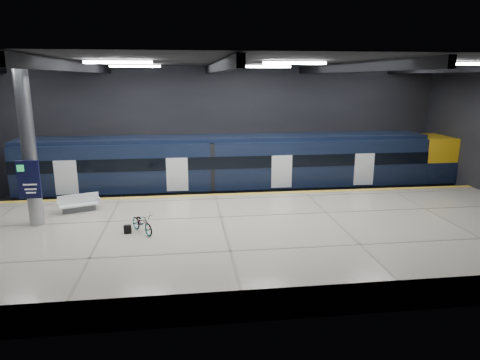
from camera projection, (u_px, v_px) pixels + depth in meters
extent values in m
plane|color=black|center=(219.00, 232.00, 20.79)|extent=(30.00, 30.00, 0.00)
cube|color=black|center=(209.00, 130.00, 27.57)|extent=(30.00, 0.10, 8.00)
cube|color=black|center=(241.00, 197.00, 12.14)|extent=(30.00, 0.10, 8.00)
cube|color=black|center=(217.00, 61.00, 18.92)|extent=(30.00, 16.00, 0.10)
cube|color=black|center=(77.00, 67.00, 18.23)|extent=(0.25, 16.00, 0.40)
cube|color=black|center=(218.00, 67.00, 18.98)|extent=(0.25, 16.00, 0.40)
cube|color=black|center=(347.00, 68.00, 19.72)|extent=(0.25, 16.00, 0.40)
cube|color=black|center=(467.00, 68.00, 20.47)|extent=(0.25, 16.00, 0.40)
cube|color=white|center=(118.00, 62.00, 16.52)|extent=(2.60, 0.18, 0.10)
cube|color=white|center=(295.00, 63.00, 17.39)|extent=(2.60, 0.18, 0.10)
cube|color=white|center=(454.00, 64.00, 18.26)|extent=(2.60, 0.18, 0.10)
cube|color=white|center=(135.00, 66.00, 22.30)|extent=(2.60, 0.18, 0.10)
cube|color=white|center=(267.00, 67.00, 23.18)|extent=(2.60, 0.18, 0.10)
cube|color=white|center=(389.00, 67.00, 24.05)|extent=(2.60, 0.18, 0.10)
cube|color=beige|center=(224.00, 240.00, 18.25)|extent=(30.00, 11.00, 1.10)
cube|color=gold|center=(215.00, 195.00, 23.18)|extent=(30.00, 0.40, 0.01)
cube|color=gray|center=(213.00, 202.00, 25.38)|extent=(30.00, 0.08, 0.16)
cube|color=gray|center=(211.00, 196.00, 26.77)|extent=(30.00, 0.08, 0.16)
cube|color=black|center=(228.00, 191.00, 26.08)|extent=(24.00, 2.58, 0.80)
cube|color=black|center=(228.00, 163.00, 25.67)|extent=(24.00, 2.80, 2.75)
cube|color=black|center=(228.00, 138.00, 25.32)|extent=(24.00, 2.30, 0.24)
cube|color=black|center=(230.00, 163.00, 24.25)|extent=(24.00, 0.04, 0.70)
cube|color=white|center=(282.00, 172.00, 24.76)|extent=(1.20, 0.05, 1.90)
cube|color=yellow|center=(430.00, 158.00, 27.29)|extent=(2.00, 2.80, 2.75)
ellipsoid|color=yellow|center=(467.00, 164.00, 27.73)|extent=(3.60, 2.52, 1.90)
cube|color=black|center=(435.00, 155.00, 27.29)|extent=(1.60, 2.38, 0.80)
cube|color=#595B60|center=(79.00, 208.00, 20.37)|extent=(1.54, 0.94, 0.28)
cube|color=white|center=(79.00, 204.00, 20.32)|extent=(2.00, 1.37, 0.07)
cube|color=white|center=(78.00, 199.00, 20.26)|extent=(1.75, 0.70, 0.46)
cube|color=white|center=(58.00, 204.00, 19.88)|extent=(0.32, 0.75, 0.28)
cube|color=white|center=(99.00, 199.00, 20.70)|extent=(0.32, 0.75, 0.28)
imported|color=#99999E|center=(142.00, 223.00, 17.47)|extent=(1.34, 1.64, 0.84)
cube|color=black|center=(128.00, 229.00, 17.46)|extent=(0.31, 0.19, 0.35)
cylinder|color=#9EA0A5|center=(28.00, 146.00, 17.76)|extent=(0.60, 0.60, 6.90)
cube|color=black|center=(29.00, 180.00, 17.67)|extent=(0.90, 0.12, 1.60)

